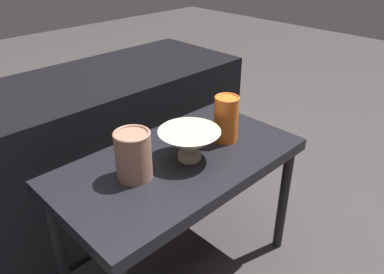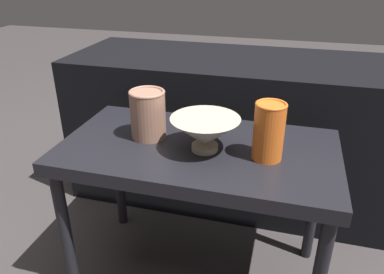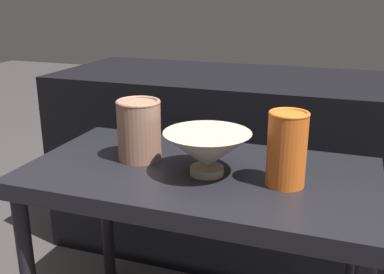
% 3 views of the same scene
% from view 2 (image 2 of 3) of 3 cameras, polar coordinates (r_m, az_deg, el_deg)
% --- Properties ---
extents(ground_plane, '(8.00, 8.00, 0.00)m').
position_cam_2_polar(ground_plane, '(1.38, 0.80, -19.76)').
color(ground_plane, '#383333').
extents(table, '(0.79, 0.43, 0.49)m').
position_cam_2_polar(table, '(1.10, 0.94, -3.86)').
color(table, black).
rests_on(table, ground_plane).
extents(couch_backdrop, '(1.30, 0.50, 0.62)m').
position_cam_2_polar(couch_backdrop, '(1.63, 5.59, 1.31)').
color(couch_backdrop, black).
rests_on(couch_backdrop, ground_plane).
extents(bowl, '(0.19, 0.19, 0.10)m').
position_cam_2_polar(bowl, '(1.03, 2.01, 0.76)').
color(bowl, '#B2A88E').
rests_on(bowl, table).
extents(vase_textured_left, '(0.11, 0.11, 0.15)m').
position_cam_2_polar(vase_textured_left, '(1.11, -6.73, 3.59)').
color(vase_textured_left, '#996B56').
rests_on(vase_textured_left, table).
extents(vase_colorful_right, '(0.08, 0.08, 0.16)m').
position_cam_2_polar(vase_colorful_right, '(1.00, 11.63, 0.95)').
color(vase_colorful_right, orange).
rests_on(vase_colorful_right, table).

